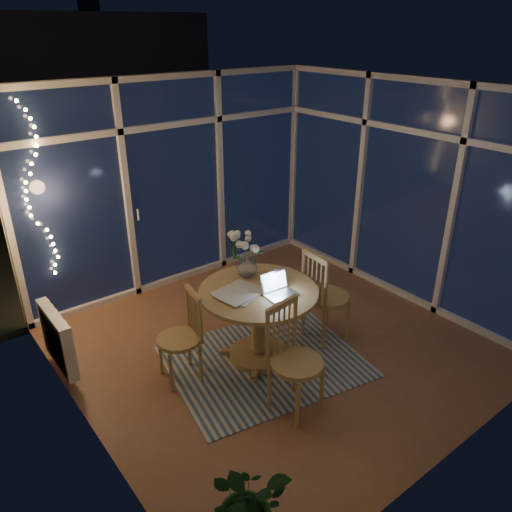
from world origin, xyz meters
name	(u,v)px	position (x,y,z in m)	size (l,w,h in m)	color
floor	(275,344)	(0.00, 0.00, 0.00)	(4.00, 4.00, 0.00)	brown
ceiling	(280,90)	(0.00, 0.00, 2.60)	(4.00, 4.00, 0.00)	silver
wall_back	(174,183)	(0.00, 2.00, 1.30)	(4.00, 0.04, 2.60)	beige
wall_front	(469,322)	(0.00, -2.00, 1.30)	(4.00, 0.04, 2.60)	beige
wall_left	(68,296)	(-2.00, 0.00, 1.30)	(0.04, 4.00, 2.60)	beige
wall_right	(407,192)	(2.00, 0.00, 1.30)	(0.04, 4.00, 2.60)	beige
window_wall_back	(175,184)	(0.00, 1.96, 1.30)	(4.00, 0.10, 2.60)	white
window_wall_right	(405,193)	(1.96, 0.00, 1.30)	(0.10, 4.00, 2.60)	white
radiator	(57,339)	(-1.94, 0.90, 0.40)	(0.10, 0.70, 0.58)	silver
fairy_lights	(36,194)	(-1.65, 1.88, 1.52)	(0.24, 0.10, 1.85)	#FBBF64
garden_patio	(122,212)	(0.50, 5.00, -0.06)	(12.00, 6.00, 0.10)	black
garden_fence	(78,159)	(0.00, 5.50, 0.90)	(11.00, 0.08, 1.80)	#3E2416
neighbour_roof	(32,69)	(0.30, 8.50, 2.20)	(7.00, 3.00, 2.20)	#353840
garden_shrubs	(80,228)	(-0.80, 3.40, 0.45)	(0.90, 0.90, 0.90)	black
rug	(264,361)	(-0.28, -0.17, 0.01)	(1.86, 1.49, 0.01)	beige
dining_table	(258,325)	(-0.28, -0.07, 0.39)	(1.16, 1.16, 0.79)	#A4804A
chair_left	(179,337)	(-1.06, 0.14, 0.46)	(0.43, 0.43, 0.93)	#A4804A
chair_right	(327,295)	(0.52, -0.22, 0.53)	(0.49, 0.49, 1.06)	#A4804A
chair_front	(297,361)	(-0.48, -0.85, 0.52)	(0.48, 0.48, 1.03)	#A4804A
laptop	(281,285)	(-0.17, -0.27, 0.90)	(0.30, 0.26, 0.22)	silver
flower_vase	(247,266)	(-0.19, 0.24, 0.89)	(0.20, 0.20, 0.21)	white
bowl	(275,274)	(0.04, 0.06, 0.81)	(0.15, 0.15, 0.04)	silver
newspapers	(240,292)	(-0.45, 0.00, 0.80)	(0.41, 0.31, 0.02)	beige
phone	(268,289)	(-0.20, -0.12, 0.79)	(0.12, 0.06, 0.01)	black
potted_plant	(247,510)	(-1.61, -1.65, 0.38)	(0.54, 0.47, 0.76)	#18451B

